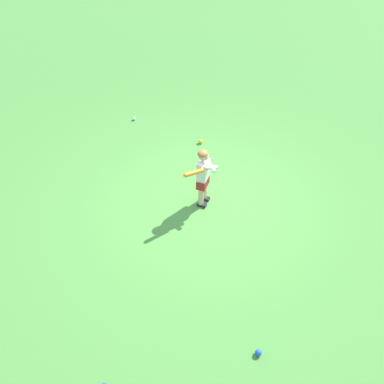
{
  "coord_description": "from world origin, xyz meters",
  "views": [
    {
      "loc": [
        -2.59,
        3.93,
        4.33
      ],
      "look_at": [
        0.06,
        0.42,
        0.45
      ],
      "focal_mm": 34.22,
      "sensor_mm": 36.0,
      "label": 1
    }
  ],
  "objects_px": {
    "child_batter": "(203,174)",
    "play_ball_near_batter": "(258,353)",
    "play_ball_by_bucket": "(134,119)",
    "play_ball_center_lawn": "(201,141)"
  },
  "relations": [
    {
      "from": "play_ball_by_bucket",
      "to": "play_ball_center_lawn",
      "type": "distance_m",
      "value": 1.79
    },
    {
      "from": "child_batter",
      "to": "play_ball_by_bucket",
      "type": "height_order",
      "value": "child_batter"
    },
    {
      "from": "play_ball_near_batter",
      "to": "play_ball_center_lawn",
      "type": "xyz_separation_m",
      "value": [
        3.18,
        -3.21,
        0.01
      ]
    },
    {
      "from": "child_batter",
      "to": "play_ball_by_bucket",
      "type": "bearing_deg",
      "value": -24.47
    },
    {
      "from": "play_ball_near_batter",
      "to": "play_ball_by_bucket",
      "type": "bearing_deg",
      "value": -31.59
    },
    {
      "from": "play_ball_by_bucket",
      "to": "play_ball_near_batter",
      "type": "xyz_separation_m",
      "value": [
        -4.96,
        3.05,
        0.0
      ]
    },
    {
      "from": "child_batter",
      "to": "play_ball_center_lawn",
      "type": "bearing_deg",
      "value": -52.95
    },
    {
      "from": "child_batter",
      "to": "play_ball_near_batter",
      "type": "height_order",
      "value": "child_batter"
    },
    {
      "from": "child_batter",
      "to": "play_ball_near_batter",
      "type": "bearing_deg",
      "value": 140.05
    },
    {
      "from": "play_ball_by_bucket",
      "to": "child_batter",
      "type": "bearing_deg",
      "value": 155.53
    }
  ]
}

